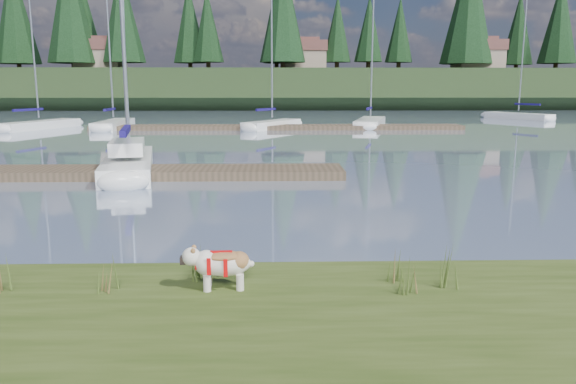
{
  "coord_description": "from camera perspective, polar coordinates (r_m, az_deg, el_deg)",
  "views": [
    {
      "loc": [
        1.65,
        -9.75,
        3.0
      ],
      "look_at": [
        1.9,
        -0.5,
        1.25
      ],
      "focal_mm": 35.0,
      "sensor_mm": 36.0,
      "label": 1
    }
  ],
  "objects": [
    {
      "name": "ground",
      "position": [
        39.9,
        -3.94,
        6.36
      ],
      "size": [
        200.0,
        200.0,
        0.0
      ],
      "primitive_type": "plane",
      "color": "#7E8EAC",
      "rests_on": "ground"
    },
    {
      "name": "ridge",
      "position": [
        82.77,
        -2.73,
        10.34
      ],
      "size": [
        200.0,
        20.0,
        5.0
      ],
      "primitive_type": "cube",
      "color": "black",
      "rests_on": "ground"
    },
    {
      "name": "bulldog",
      "position": [
        7.54,
        -6.79,
        -7.12
      ],
      "size": [
        0.94,
        0.43,
        0.57
      ],
      "rotation": [
        0.0,
        0.0,
        3.2
      ],
      "color": "silver",
      "rests_on": "bank"
    },
    {
      "name": "sailboat_main",
      "position": [
        21.16,
        -15.81,
        3.3
      ],
      "size": [
        3.05,
        7.98,
        11.37
      ],
      "rotation": [
        0.0,
        0.0,
        1.77
      ],
      "color": "white",
      "rests_on": "ground"
    },
    {
      "name": "dock_near",
      "position": [
        19.79,
        -18.12,
        1.88
      ],
      "size": [
        16.0,
        2.0,
        0.3
      ],
      "primitive_type": "cube",
      "color": "#4C3D2C",
      "rests_on": "ground"
    },
    {
      "name": "dock_far",
      "position": [
        39.85,
        -1.05,
        6.59
      ],
      "size": [
        26.0,
        2.2,
        0.3
      ],
      "primitive_type": "cube",
      "color": "#4C3D2C",
      "rests_on": "ground"
    },
    {
      "name": "sailboat_bg_0",
      "position": [
        44.61,
        -23.35,
        6.39
      ],
      "size": [
        4.07,
        8.09,
        11.62
      ],
      "rotation": [
        0.0,
        0.0,
        1.24
      ],
      "color": "white",
      "rests_on": "ground"
    },
    {
      "name": "sailboat_bg_1",
      "position": [
        43.37,
        -17.06,
        6.7
      ],
      "size": [
        1.71,
        7.8,
        11.61
      ],
      "rotation": [
        0.0,
        0.0,
        1.59
      ],
      "color": "white",
      "rests_on": "ground"
    },
    {
      "name": "sailboat_bg_2",
      "position": [
        41.12,
        -1.18,
        6.97
      ],
      "size": [
        4.76,
        6.56,
        10.45
      ],
      "rotation": [
        0.0,
        0.0,
        1.02
      ],
      "color": "white",
      "rests_on": "ground"
    },
    {
      "name": "sailboat_bg_3",
      "position": [
        44.15,
        8.45,
        7.1
      ],
      "size": [
        3.91,
        8.87,
        12.74
      ],
      "rotation": [
        0.0,
        0.0,
        1.31
      ],
      "color": "white",
      "rests_on": "ground"
    },
    {
      "name": "sailboat_bg_5",
      "position": [
        56.82,
        21.81,
        7.24
      ],
      "size": [
        4.86,
        7.36,
        10.84
      ],
      "rotation": [
        0.0,
        0.0,
        2.06
      ],
      "color": "white",
      "rests_on": "ground"
    },
    {
      "name": "weed_0",
      "position": [
        7.77,
        -17.94,
        -8.06
      ],
      "size": [
        0.17,
        0.14,
        0.53
      ],
      "color": "#475B23",
      "rests_on": "bank"
    },
    {
      "name": "weed_1",
      "position": [
        7.91,
        -8.9,
        -7.41
      ],
      "size": [
        0.17,
        0.14,
        0.5
      ],
      "color": "#475B23",
      "rests_on": "bank"
    },
    {
      "name": "weed_2",
      "position": [
        7.48,
        12.15,
        -8.11
      ],
      "size": [
        0.17,
        0.14,
        0.65
      ],
      "color": "#475B23",
      "rests_on": "bank"
    },
    {
      "name": "weed_3",
      "position": [
        8.29,
        -26.96,
        -7.57
      ],
      "size": [
        0.17,
        0.14,
        0.52
      ],
      "color": "#475B23",
      "rests_on": "bank"
    },
    {
      "name": "weed_4",
      "position": [
        7.93,
        10.85,
        -7.48
      ],
      "size": [
        0.17,
        0.14,
        0.48
      ],
      "color": "#475B23",
      "rests_on": "bank"
    },
    {
      "name": "weed_5",
      "position": [
        7.81,
        15.93,
        -7.26
      ],
      "size": [
        0.17,
        0.14,
        0.71
      ],
      "color": "#475B23",
      "rests_on": "bank"
    },
    {
      "name": "mud_lip",
      "position": [
        8.82,
        -12.38,
        -8.98
      ],
      "size": [
        60.0,
        0.5,
        0.14
      ],
      "primitive_type": "cube",
      "color": "#33281C",
      "rests_on": "ground"
    },
    {
      "name": "conifer_2",
      "position": [
        82.86,
        -21.3,
        17.31
      ],
      "size": [
        6.6,
        6.6,
        16.05
      ],
      "color": "#382619",
      "rests_on": "ridge"
    },
    {
      "name": "conifer_3",
      "position": [
        83.04,
        -10.02,
        16.58
      ],
      "size": [
        4.84,
        4.84,
        12.25
      ],
      "color": "#382619",
      "rests_on": "ridge"
    },
    {
      "name": "conifer_4",
      "position": [
        76.43,
        -0.55,
        18.28
      ],
      "size": [
        6.16,
        6.16,
        15.1
      ],
      "color": "#382619",
      "rests_on": "ridge"
    },
    {
      "name": "conifer_5",
      "position": [
        81.24,
        8.24,
        16.12
      ],
      "size": [
        3.96,
        3.96,
        10.35
      ],
      "color": "#382619",
      "rests_on": "ridge"
    },
    {
      "name": "conifer_6",
      "position": [
        82.83,
        17.9,
        17.83
      ],
      "size": [
        7.04,
        7.04,
        17.0
      ],
      "color": "#382619",
      "rests_on": "ridge"
    },
    {
      "name": "conifer_7",
      "position": [
        90.74,
        25.87,
        15.47
      ],
      "size": [
        5.28,
        5.28,
        13.2
      ],
      "color": "#382619",
      "rests_on": "ridge"
    },
    {
      "name": "house_0",
      "position": [
        83.29,
        -18.54,
        13.12
      ],
      "size": [
        6.3,
        5.3,
        4.65
      ],
      "color": "gray",
      "rests_on": "ridge"
    },
    {
      "name": "house_1",
      "position": [
        80.98,
        1.58,
        13.74
      ],
      "size": [
        6.3,
        5.3,
        4.65
      ],
      "color": "gray",
      "rests_on": "ridge"
    },
    {
      "name": "house_2",
      "position": [
        83.81,
        18.73,
        13.09
      ],
      "size": [
        6.3,
        5.3,
        4.65
      ],
      "color": "gray",
      "rests_on": "ridge"
    }
  ]
}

